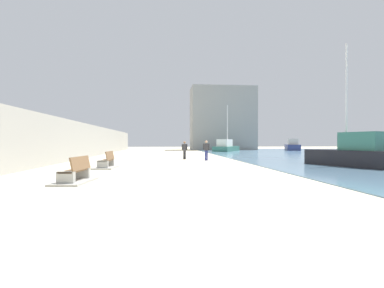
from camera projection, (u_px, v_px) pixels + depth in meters
ground_plane at (163, 159)px, 24.97m from camera, size 120.00×120.00×0.00m
seawall at (75, 141)px, 24.22m from camera, size 0.80×64.00×3.23m
bench_near at (75, 176)px, 10.48m from camera, size 1.32×2.21×0.98m
bench_far at (106, 164)px, 16.25m from camera, size 1.21×2.15×0.98m
person_walking at (206, 149)px, 22.88m from camera, size 0.53×0.22×1.63m
person_standing at (185, 149)px, 24.44m from camera, size 0.48×0.30×1.58m
boat_far_left at (353, 153)px, 17.10m from camera, size 3.79×5.52×7.55m
boat_far_right at (226, 147)px, 44.65m from camera, size 5.67×7.74×7.40m
boat_outer at (293, 146)px, 48.88m from camera, size 3.20×4.45×2.02m
harbor_building at (222, 119)px, 53.89m from camera, size 12.00×6.00×11.83m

